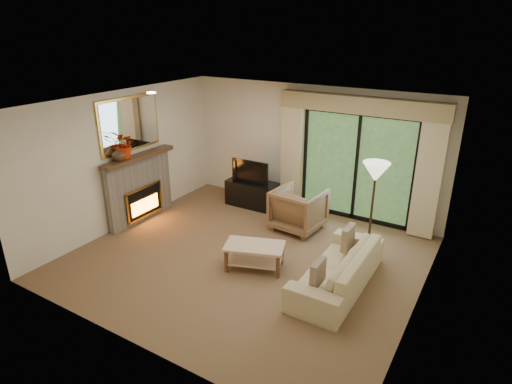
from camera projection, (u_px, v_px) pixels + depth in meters
The scene contains 22 objects.
floor at pixel (247, 257), 7.28m from camera, with size 5.50×5.50×0.00m, color brown.
ceiling at pixel (246, 104), 6.32m from camera, with size 5.50×5.50×0.00m, color silver.
wall_back at pixel (311, 149), 8.79m from camera, with size 5.00×5.00×0.00m, color #EFDFC6.
wall_front at pixel (128, 254), 4.82m from camera, with size 5.00×5.00×0.00m, color #EFDFC6.
wall_left at pixel (124, 160), 8.13m from camera, with size 5.00×5.00×0.00m, color #EFDFC6.
wall_right at pixel (427, 226), 5.48m from camera, with size 5.00×5.00×0.00m, color #EFDFC6.
fireplace at pixel (140, 188), 8.46m from camera, with size 0.24×1.70×1.37m, color slate, non-canonical shape.
mirror at pixel (130, 124), 8.03m from camera, with size 0.07×1.45×1.02m, color gold, non-canonical shape.
sliding_door at pixel (357, 167), 8.34m from camera, with size 2.26×0.10×2.16m, color black, non-canonical shape.
curtain_left at pixel (292, 153), 8.87m from camera, with size 0.45×0.18×2.35m, color beige.
curtain_right at pixel (429, 176), 7.57m from camera, with size 0.45×0.18×2.35m, color beige.
cornice at pixel (361, 105), 7.82m from camera, with size 3.20×0.24×0.32m, color tan.
media_console at pixel (252, 194), 9.26m from camera, with size 1.10×0.49×0.55m, color black.
tv at pixel (252, 171), 9.07m from camera, with size 0.86×0.11×0.50m, color black.
armchair at pixel (298, 209), 8.16m from camera, with size 0.87×0.90×0.82m, color brown.
sofa at pixel (338, 268), 6.41m from camera, with size 2.09×0.82×0.61m, color #C7B583.
pillow_near at pixel (318, 273), 5.89m from camera, with size 0.10×0.36×0.36m, color #4F392B.
pillow_far at pixel (348, 238), 6.84m from camera, with size 0.10×0.39×0.39m, color #4F392B.
coffee_table at pixel (254, 257), 6.90m from camera, with size 0.94×0.52×0.42m, color #D7B58F, non-canonical shape.
floor_lamp at pixel (372, 210), 7.12m from camera, with size 0.44×0.44×1.65m, color beige, non-canonical shape.
vase at pixel (118, 154), 7.79m from camera, with size 0.25×0.25×0.26m, color #442E1A.
branches at pixel (124, 145), 7.86m from camera, with size 0.47×0.41×0.53m, color red.
Camera 1 is at (3.42, -5.36, 3.73)m, focal length 30.00 mm.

